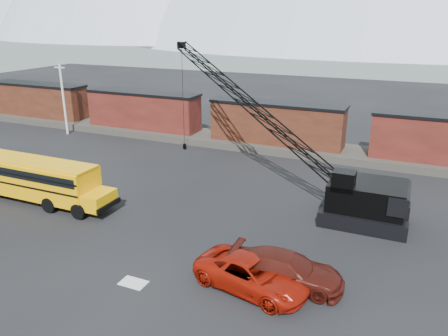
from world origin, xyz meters
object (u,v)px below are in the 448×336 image
(school_bus, at_px, (39,179))
(crawler_crane, at_px, (248,103))
(red_pickup, at_px, (252,274))
(maroon_suv, at_px, (286,269))

(school_bus, height_order, crawler_crane, crawler_crane)
(red_pickup, height_order, maroon_suv, maroon_suv)
(school_bus, xyz_separation_m, maroon_suv, (19.41, -2.86, -0.94))
(school_bus, distance_m, red_pickup, 18.41)
(red_pickup, relative_size, crawler_crane, 0.27)
(red_pickup, distance_m, maroon_suv, 1.80)
(crawler_crane, bearing_deg, red_pickup, -68.11)
(school_bus, height_order, maroon_suv, school_bus)
(maroon_suv, height_order, crawler_crane, crawler_crane)
(red_pickup, bearing_deg, school_bus, 89.08)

